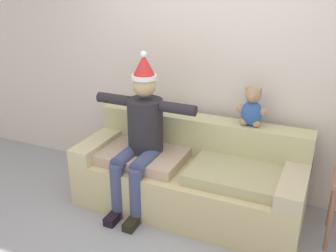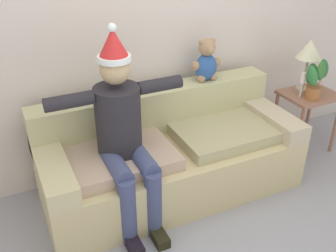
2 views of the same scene
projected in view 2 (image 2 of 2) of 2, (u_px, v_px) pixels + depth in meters
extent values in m
cube|color=beige|center=(143.00, 22.00, 3.28)|extent=(7.00, 0.10, 2.70)
cube|color=#C4B485|center=(172.00, 169.00, 3.37)|extent=(2.16, 0.89, 0.45)
cube|color=#BDBB8C|center=(156.00, 110.00, 3.43)|extent=(2.16, 0.24, 0.39)
cube|color=#C6BB8F|center=(52.00, 167.00, 2.87)|extent=(0.22, 0.89, 0.15)
cube|color=#C0B295|center=(267.00, 115.00, 3.59)|extent=(0.22, 0.89, 0.15)
cube|color=tan|center=(118.00, 158.00, 3.02)|extent=(0.86, 0.62, 0.10)
cube|color=tan|center=(225.00, 131.00, 3.38)|extent=(0.86, 0.62, 0.10)
cylinder|color=#25232A|center=(118.00, 120.00, 2.91)|extent=(0.34, 0.34, 0.52)
sphere|color=tan|center=(115.00, 69.00, 2.71)|extent=(0.22, 0.22, 0.22)
cylinder|color=white|center=(114.00, 58.00, 2.68)|extent=(0.23, 0.23, 0.04)
cone|color=red|center=(113.00, 42.00, 2.62)|extent=(0.21, 0.21, 0.20)
sphere|color=white|center=(112.00, 28.00, 2.58)|extent=(0.06, 0.06, 0.06)
cylinder|color=#3E4771|center=(116.00, 166.00, 2.84)|extent=(0.14, 0.40, 0.14)
cylinder|color=#3E4771|center=(128.00, 212.00, 2.81)|extent=(0.13, 0.13, 0.55)
cube|color=black|center=(133.00, 244.00, 2.86)|extent=(0.10, 0.24, 0.08)
cylinder|color=#3E4771|center=(142.00, 160.00, 2.91)|extent=(0.14, 0.40, 0.14)
cylinder|color=#3E4771|center=(153.00, 204.00, 2.89)|extent=(0.13, 0.13, 0.55)
cube|color=black|center=(158.00, 235.00, 2.94)|extent=(0.10, 0.24, 0.08)
cylinder|color=#25232A|center=(69.00, 101.00, 2.67)|extent=(0.34, 0.10, 0.10)
cylinder|color=#25232A|center=(160.00, 85.00, 2.93)|extent=(0.34, 0.10, 0.10)
ellipsoid|color=#2C559F|center=(206.00, 67.00, 3.46)|extent=(0.20, 0.16, 0.24)
sphere|color=#A38160|center=(207.00, 47.00, 3.37)|extent=(0.15, 0.15, 0.15)
sphere|color=#A38160|center=(210.00, 50.00, 3.33)|extent=(0.07, 0.07, 0.07)
sphere|color=#A38160|center=(202.00, 42.00, 3.32)|extent=(0.05, 0.05, 0.05)
sphere|color=#A38160|center=(212.00, 41.00, 3.36)|extent=(0.05, 0.05, 0.05)
sphere|color=#A38160|center=(196.00, 66.00, 3.40)|extent=(0.08, 0.08, 0.08)
sphere|color=#A38160|center=(201.00, 78.00, 3.45)|extent=(0.08, 0.08, 0.08)
sphere|color=#A38160|center=(216.00, 62.00, 3.48)|extent=(0.08, 0.08, 0.08)
sphere|color=#A38160|center=(213.00, 76.00, 3.49)|extent=(0.08, 0.08, 0.08)
cube|color=#936451|center=(310.00, 95.00, 3.81)|extent=(0.52, 0.43, 0.03)
cylinder|color=#936451|center=(299.00, 136.00, 3.73)|extent=(0.04, 0.04, 0.59)
cylinder|color=#936451|center=(335.00, 126.00, 3.90)|extent=(0.04, 0.04, 0.59)
cylinder|color=#936451|center=(274.00, 119.00, 4.02)|extent=(0.04, 0.04, 0.59)
cylinder|color=#936451|center=(309.00, 111.00, 4.19)|extent=(0.04, 0.04, 0.59)
cylinder|color=#B4AD97|center=(303.00, 89.00, 3.86)|extent=(0.14, 0.14, 0.03)
cylinder|color=#BAB79D|center=(305.00, 73.00, 3.78)|extent=(0.02, 0.02, 0.30)
cone|color=beige|center=(310.00, 49.00, 3.66)|extent=(0.24, 0.24, 0.18)
cylinder|color=#9F6134|center=(313.00, 92.00, 3.67)|extent=(0.14, 0.14, 0.12)
ellipsoid|color=#286838|center=(324.00, 69.00, 3.60)|extent=(0.08, 0.11, 0.19)
ellipsoid|color=#316931|center=(312.00, 73.00, 3.66)|extent=(0.13, 0.12, 0.19)
ellipsoid|color=#2B632E|center=(310.00, 75.00, 3.61)|extent=(0.15, 0.16, 0.21)
ellipsoid|color=#2D723B|center=(312.00, 76.00, 3.53)|extent=(0.10, 0.16, 0.20)
ellipsoid|color=#326C2E|center=(321.00, 71.00, 3.53)|extent=(0.12, 0.08, 0.19)
cylinder|color=beige|center=(301.00, 90.00, 3.70)|extent=(0.02, 0.02, 0.14)
cylinder|color=white|center=(303.00, 78.00, 3.64)|extent=(0.04, 0.04, 0.10)
cylinder|color=beige|center=(320.00, 83.00, 3.85)|extent=(0.02, 0.02, 0.14)
cylinder|color=white|center=(322.00, 71.00, 3.80)|extent=(0.04, 0.04, 0.10)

